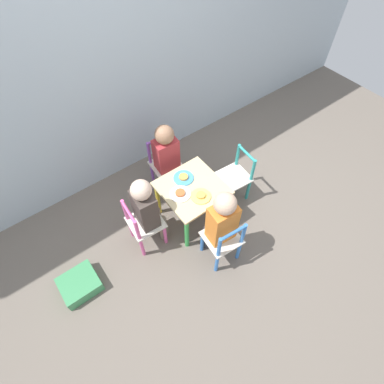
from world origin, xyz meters
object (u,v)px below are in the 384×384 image
at_px(child_back, 167,155).
at_px(plate_front, 201,196).
at_px(plate_back, 184,178).
at_px(storage_bin, 80,284).
at_px(chair_teal, 236,177).
at_px(plate_left, 180,194).
at_px(chair_purple, 165,165).
at_px(chair_blue, 223,241).
at_px(child_front, 221,221).
at_px(kids_table, 192,193).
at_px(chair_pink, 143,225).
at_px(child_left, 147,208).

xyz_separation_m(child_back, plate_front, (-0.03, -0.51, -0.02)).
xyz_separation_m(plate_back, storage_bin, (-1.08, -0.12, -0.38)).
bearing_deg(plate_front, storage_bin, 174.22).
bearing_deg(chair_teal, plate_left, -89.02).
distance_m(chair_purple, chair_blue, 0.92).
distance_m(chair_teal, child_front, 0.65).
height_order(chair_blue, child_back, child_back).
relative_size(child_front, storage_bin, 2.82).
bearing_deg(plate_back, chair_teal, -18.67).
distance_m(kids_table, chair_pink, 0.47).
distance_m(chair_purple, chair_pink, 0.65).
bearing_deg(plate_back, child_front, -94.33).
relative_size(chair_pink, chair_blue, 1.00).
bearing_deg(plate_left, chair_blue, -81.20).
distance_m(child_back, storage_bin, 1.25).
distance_m(kids_table, plate_back, 0.14).
xyz_separation_m(child_left, plate_front, (0.40, -0.15, -0.02)).
xyz_separation_m(kids_table, storage_bin, (-1.08, -0.01, -0.30)).
height_order(child_front, storage_bin, child_front).
bearing_deg(chair_teal, storage_bin, -86.34).
xyz_separation_m(kids_table, plate_front, (-0.00, -0.12, 0.08)).
bearing_deg(plate_front, kids_table, 90.00).
bearing_deg(child_left, chair_pink, 90.00).
bearing_deg(storage_bin, child_left, 3.03).
bearing_deg(child_front, child_back, -89.44).
distance_m(kids_table, child_back, 0.41).
height_order(chair_pink, storage_bin, chair_pink).
bearing_deg(plate_back, kids_table, -90.00).
bearing_deg(child_back, storage_bin, -155.64).
height_order(chair_purple, plate_left, chair_purple).
relative_size(child_back, plate_back, 4.48).
height_order(chair_blue, chair_teal, same).
xyz_separation_m(kids_table, chair_pink, (-0.46, 0.04, -0.09)).
distance_m(chair_blue, plate_left, 0.49).
bearing_deg(child_front, chair_teal, -138.59).
xyz_separation_m(chair_pink, plate_back, (0.46, 0.08, 0.17)).
xyz_separation_m(chair_blue, plate_left, (-0.07, 0.46, 0.17)).
bearing_deg(plate_front, chair_blue, -97.44).
xyz_separation_m(child_front, plate_front, (0.04, 0.28, -0.04)).
distance_m(kids_table, chair_teal, 0.47).
distance_m(chair_pink, plate_left, 0.39).
bearing_deg(kids_table, child_front, -95.58).
bearing_deg(plate_left, storage_bin, -179.65).
xyz_separation_m(chair_teal, child_front, (-0.50, -0.36, 0.21)).
distance_m(child_left, storage_bin, 0.79).
bearing_deg(chair_pink, plate_left, -91.47).
bearing_deg(child_back, chair_blue, -90.60).
distance_m(chair_blue, storage_bin, 1.15).
distance_m(chair_purple, plate_left, 0.51).
height_order(kids_table, plate_front, plate_front).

